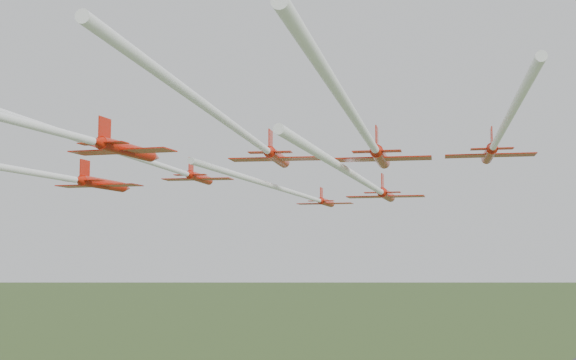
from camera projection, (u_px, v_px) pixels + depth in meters
The scene contains 8 objects.
jet_lead at pixel (303, 195), 89.88m from camera, with size 19.61×55.07×2.39m.
jet_row2_left at pixel (148, 161), 76.55m from camera, with size 28.28×65.00×2.73m.
jet_row2_right at pixel (372, 186), 75.02m from camera, with size 20.06×55.03×2.79m.
jet_row3_left at pixel (35, 173), 70.45m from camera, with size 19.75×55.37×2.93m.
jet_row3_mid at pixel (255, 141), 63.68m from camera, with size 22.95×49.58×2.85m.
jet_row3_right at pixel (496, 141), 65.05m from camera, with size 17.81×42.71×2.69m.
jet_row4_left at pixel (59, 132), 53.62m from camera, with size 16.22×47.46×2.77m.
jet_row4_right at pixel (370, 141), 49.03m from camera, with size 17.05×41.09×2.44m.
Camera 1 is at (41.55, -73.52, 47.48)m, focal length 45.00 mm.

